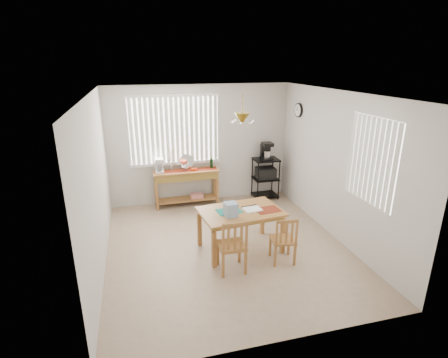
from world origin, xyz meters
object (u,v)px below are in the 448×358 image
object	(u,v)px
cart_items	(266,151)
dining_table	(241,215)
wire_cart	(265,175)
sideboard	(187,179)
chair_right	(283,240)
chair_left	(232,246)

from	to	relation	value
cart_items	dining_table	bearing A→B (deg)	-120.66
wire_cart	sideboard	bearing A→B (deg)	178.67
cart_items	sideboard	bearing A→B (deg)	178.99
cart_items	dining_table	xyz separation A→B (m)	(-1.26, -2.13, -0.49)
cart_items	dining_table	distance (m)	2.52
chair_right	wire_cart	bearing A→B (deg)	74.86
chair_left	wire_cart	bearing A→B (deg)	59.94
sideboard	cart_items	xyz separation A→B (m)	(1.83, -0.03, 0.52)
sideboard	chair_right	xyz separation A→B (m)	(1.10, -2.72, -0.21)
cart_items	chair_right	bearing A→B (deg)	-105.09
wire_cart	dining_table	size ratio (longest dim) A/B	0.66
chair_left	chair_right	bearing A→B (deg)	2.99
dining_table	chair_right	size ratio (longest dim) A/B	1.78
wire_cart	dining_table	bearing A→B (deg)	-120.78
wire_cart	cart_items	world-z (taller)	cart_items
wire_cart	chair_right	bearing A→B (deg)	-105.14
dining_table	sideboard	bearing A→B (deg)	104.69
chair_left	sideboard	bearing A→B (deg)	95.14
cart_items	chair_left	distance (m)	3.23
sideboard	dining_table	bearing A→B (deg)	-75.31
sideboard	chair_right	distance (m)	2.94
sideboard	dining_table	size ratio (longest dim) A/B	1.00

